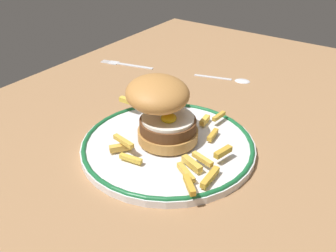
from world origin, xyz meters
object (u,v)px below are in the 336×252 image
at_px(dinner_plate, 168,145).
at_px(spoon, 236,79).
at_px(burger, 163,110).
at_px(fork, 125,64).

distance_m(dinner_plate, spoon, 0.33).
distance_m(dinner_plate, burger, 0.06).
bearing_deg(burger, dinner_plate, -110.15).
bearing_deg(dinner_plate, burger, 69.85).
xyz_separation_m(fork, spoon, (0.07, -0.28, 0.00)).
relative_size(dinner_plate, spoon, 2.21).
xyz_separation_m(burger, fork, (0.25, 0.30, -0.07)).
relative_size(dinner_plate, fork, 2.04).
distance_m(dinner_plate, fork, 0.40).
relative_size(dinner_plate, burger, 2.00).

